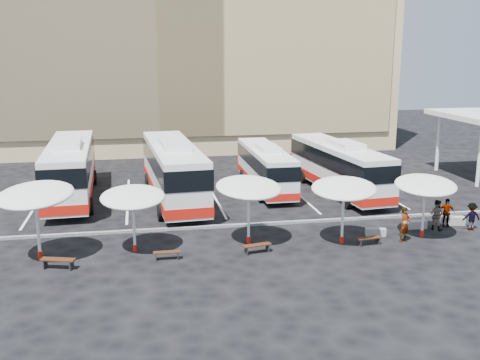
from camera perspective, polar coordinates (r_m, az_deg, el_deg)
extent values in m
plane|color=black|center=(32.39, -0.79, -5.05)|extent=(120.00, 120.00, 0.00)
cube|color=tan|center=(62.62, -5.89, 15.22)|extent=(42.00, 18.00, 25.00)
cube|color=tan|center=(53.54, -5.06, 15.08)|extent=(40.00, 0.30, 20.00)
cylinder|color=white|center=(45.66, 23.20, 2.33)|extent=(0.30, 0.30, 4.80)
cylinder|color=white|center=(50.69, 19.51, 3.61)|extent=(0.30, 0.30, 4.80)
cube|color=black|center=(32.84, -0.93, -4.66)|extent=(34.00, 0.25, 0.15)
cube|color=white|center=(40.26, -19.89, -2.21)|extent=(0.15, 12.00, 0.01)
cube|color=white|center=(39.67, -11.32, -1.89)|extent=(0.15, 12.00, 0.01)
cube|color=white|center=(39.99, -2.70, -1.53)|extent=(0.15, 12.00, 0.01)
cube|color=white|center=(41.19, 5.60, -1.15)|extent=(0.15, 12.00, 0.01)
cube|color=white|center=(43.19, 13.28, -0.77)|extent=(0.15, 12.00, 0.01)
cube|color=white|center=(40.42, -16.86, 1.20)|extent=(3.28, 13.35, 3.31)
cube|color=black|center=(40.30, -16.92, 2.12)|extent=(3.35, 13.41, 1.21)
cube|color=red|center=(40.68, -16.75, -0.47)|extent=(3.35, 13.41, 0.61)
cube|color=red|center=(47.06, -16.26, 1.83)|extent=(2.83, 0.33, 1.55)
cube|color=white|center=(39.01, -17.15, 3.57)|extent=(1.90, 3.38, 0.44)
cylinder|color=black|center=(44.64, -18.16, 0.09)|extent=(0.43, 1.12, 1.10)
cylinder|color=black|center=(44.44, -14.62, 0.27)|extent=(0.43, 1.12, 1.10)
cylinder|color=black|center=(36.65, -19.31, -2.74)|extent=(0.43, 1.12, 1.10)
cylinder|color=black|center=(36.41, -14.99, -2.55)|extent=(0.43, 1.12, 1.10)
cube|color=white|center=(38.34, -6.79, 1.09)|extent=(3.72, 13.56, 3.35)
cube|color=black|center=(38.21, -6.82, 2.07)|extent=(3.79, 13.63, 1.23)
cube|color=red|center=(38.61, -6.75, -0.69)|extent=(3.79, 13.63, 0.61)
cube|color=red|center=(45.03, -7.91, 1.76)|extent=(2.87, 0.42, 1.56)
cube|color=white|center=(36.90, -6.64, 3.63)|extent=(2.02, 3.47, 0.45)
cylinder|color=black|center=(42.34, -9.32, -0.10)|extent=(0.47, 1.14, 1.12)
cylinder|color=black|center=(42.66, -5.59, 0.11)|extent=(0.47, 1.14, 1.12)
cylinder|color=black|center=(34.27, -8.03, -3.18)|extent=(0.47, 1.14, 1.12)
cylinder|color=black|center=(34.66, -3.44, -2.89)|extent=(0.47, 1.14, 1.12)
cube|color=white|center=(41.25, 2.60, 1.38)|extent=(2.22, 10.63, 2.66)
cube|color=black|center=(41.15, 2.61, 2.10)|extent=(2.27, 10.68, 0.97)
cube|color=red|center=(41.46, 2.59, 0.06)|extent=(2.27, 10.68, 0.49)
cube|color=red|center=(46.47, 1.13, 1.88)|extent=(2.27, 0.18, 1.24)
cube|color=white|center=(40.13, 2.90, 3.23)|extent=(1.42, 2.66, 0.35)
cylinder|color=black|center=(44.27, 0.29, 0.50)|extent=(0.31, 0.89, 0.89)
cylinder|color=black|center=(44.72, 3.08, 0.61)|extent=(0.31, 0.89, 0.89)
cylinder|color=black|center=(37.94, 2.14, -1.64)|extent=(0.31, 0.89, 0.89)
cylinder|color=black|center=(38.47, 5.36, -1.49)|extent=(0.31, 0.89, 0.89)
cube|color=white|center=(40.85, 9.97, 1.42)|extent=(3.71, 12.28, 3.02)
cube|color=black|center=(40.73, 10.00, 2.25)|extent=(3.78, 12.34, 1.11)
cube|color=red|center=(41.08, 9.91, -0.10)|extent=(3.78, 12.34, 0.55)
cube|color=red|center=(46.39, 6.68, 1.96)|extent=(2.59, 0.46, 1.41)
cube|color=white|center=(39.65, 10.70, 3.56)|extent=(1.90, 3.17, 0.40)
cylinder|color=black|center=(43.78, 6.40, 0.36)|extent=(0.45, 1.04, 1.01)
cylinder|color=black|center=(44.79, 9.38, 0.55)|extent=(0.45, 1.04, 1.01)
cylinder|color=black|center=(37.12, 10.84, -2.11)|extent=(0.45, 1.04, 1.01)
cylinder|color=black|center=(38.30, 14.21, -1.81)|extent=(0.45, 1.04, 1.01)
cylinder|color=white|center=(29.09, -19.84, -4.62)|extent=(0.19, 0.19, 3.24)
cylinder|color=red|center=(29.53, -19.63, -7.22)|extent=(0.31, 0.31, 0.43)
ellipsoid|color=white|center=(28.65, -20.10, -1.43)|extent=(4.74, 4.77, 1.11)
cylinder|color=white|center=(28.98, -10.72, -4.52)|extent=(0.14, 0.14, 2.86)
cylinder|color=red|center=(29.37, -10.62, -6.82)|extent=(0.22, 0.22, 0.38)
ellipsoid|color=white|center=(28.57, -10.85, -1.70)|extent=(3.32, 3.37, 0.98)
cylinder|color=white|center=(29.62, 0.88, -3.71)|extent=(0.17, 0.17, 3.05)
cylinder|color=red|center=(30.03, 0.88, -6.12)|extent=(0.27, 0.27, 0.41)
ellipsoid|color=white|center=(29.20, 0.90, -0.75)|extent=(4.19, 4.23, 1.04)
cylinder|color=white|center=(30.14, 10.39, -3.68)|extent=(0.18, 0.18, 3.00)
cylinder|color=red|center=(30.53, 10.29, -6.01)|extent=(0.28, 0.28, 0.40)
ellipsoid|color=white|center=(29.74, 10.51, -0.82)|extent=(4.39, 4.41, 1.03)
cylinder|color=white|center=(32.32, 18.15, -3.07)|extent=(0.16, 0.16, 2.90)
cylinder|color=red|center=(32.67, 17.99, -5.19)|extent=(0.26, 0.26, 0.39)
ellipsoid|color=white|center=(31.95, 18.34, -0.49)|extent=(3.98, 4.02, 0.99)
cube|color=black|center=(27.97, -18.01, -7.69)|extent=(1.68, 0.89, 0.06)
cube|color=black|center=(28.33, -19.18, -8.05)|extent=(0.18, 0.41, 0.43)
cube|color=black|center=(27.80, -16.75, -8.28)|extent=(0.18, 0.41, 0.43)
cube|color=black|center=(28.01, -7.44, -7.28)|extent=(1.35, 0.38, 0.05)
cube|color=black|center=(28.07, -8.53, -7.71)|extent=(0.06, 0.34, 0.36)
cube|color=black|center=(28.10, -6.32, -7.63)|extent=(0.06, 0.34, 0.36)
cube|color=black|center=(28.65, 1.74, -6.62)|extent=(1.52, 0.67, 0.06)
cube|color=black|center=(28.51, 0.64, -7.20)|extent=(0.13, 0.38, 0.39)
cube|color=black|center=(28.95, 2.82, -6.89)|extent=(0.13, 0.38, 0.39)
cube|color=black|center=(30.53, 12.97, -5.75)|extent=(1.41, 0.53, 0.06)
cube|color=black|center=(30.34, 12.04, -6.25)|extent=(0.10, 0.35, 0.37)
cube|color=black|center=(30.87, 13.84, -6.01)|extent=(0.10, 0.35, 0.37)
cube|color=gray|center=(32.18, 13.61, -5.16)|extent=(1.17, 0.66, 0.42)
cube|color=gray|center=(34.05, 17.46, -4.36)|extent=(1.21, 0.44, 0.45)
cube|color=gray|center=(35.51, 20.84, -3.88)|extent=(1.37, 0.65, 0.49)
imported|color=black|center=(31.36, 16.38, -4.36)|extent=(0.83, 0.72, 1.93)
imported|color=black|center=(34.05, 19.35, -3.35)|extent=(1.06, 1.09, 1.77)
imported|color=black|center=(34.85, 20.22, -3.12)|extent=(1.05, 0.59, 1.68)
imported|color=black|center=(34.70, 22.47, -3.45)|extent=(1.08, 0.68, 1.60)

